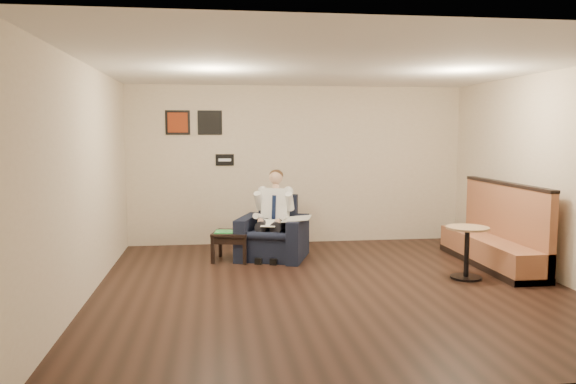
{
  "coord_description": "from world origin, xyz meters",
  "views": [
    {
      "loc": [
        -1.49,
        -6.92,
        1.97
      ],
      "look_at": [
        -0.41,
        1.2,
        1.11
      ],
      "focal_mm": 35.0,
      "sensor_mm": 36.0,
      "label": 1
    }
  ],
  "objects": [
    {
      "name": "ground",
      "position": [
        0.0,
        0.0,
        0.0
      ],
      "size": [
        6.0,
        6.0,
        0.0
      ],
      "primitive_type": "plane",
      "color": "black",
      "rests_on": "ground"
    },
    {
      "name": "coffee_mug",
      "position": [
        -1.02,
        1.74,
        0.5
      ],
      "size": [
        0.1,
        0.1,
        0.1
      ],
      "primitive_type": "cylinder",
      "rotation": [
        0.0,
        0.0,
        -0.25
      ],
      "color": "white",
      "rests_on": "side_table"
    },
    {
      "name": "wall_front",
      "position": [
        0.0,
        -3.0,
        1.4
      ],
      "size": [
        6.0,
        0.02,
        2.8
      ],
      "primitive_type": "cube",
      "color": "beige",
      "rests_on": "ground"
    },
    {
      "name": "smartphone",
      "position": [
        -1.14,
        1.81,
        0.46
      ],
      "size": [
        0.16,
        0.12,
        0.01
      ],
      "primitive_type": "cube",
      "rotation": [
        0.0,
        0.0,
        -0.43
      ],
      "color": "black",
      "rests_on": "side_table"
    },
    {
      "name": "green_folder",
      "position": [
        -1.26,
        1.65,
        0.46
      ],
      "size": [
        0.49,
        0.37,
        0.01
      ],
      "primitive_type": "cube",
      "rotation": [
        0.0,
        0.0,
        -0.11
      ],
      "color": "green",
      "rests_on": "side_table"
    },
    {
      "name": "wall_left",
      "position": [
        -3.0,
        0.0,
        1.4
      ],
      "size": [
        0.02,
        6.0,
        2.8
      ],
      "primitive_type": "cube",
      "color": "beige",
      "rests_on": "ground"
    },
    {
      "name": "wall_right",
      "position": [
        3.0,
        0.0,
        1.4
      ],
      "size": [
        0.02,
        6.0,
        2.8
      ],
      "primitive_type": "cube",
      "color": "beige",
      "rests_on": "ground"
    },
    {
      "name": "ceiling",
      "position": [
        0.0,
        0.0,
        2.8
      ],
      "size": [
        6.0,
        6.0,
        0.02
      ],
      "primitive_type": "cube",
      "color": "white",
      "rests_on": "wall_back"
    },
    {
      "name": "side_table",
      "position": [
        -1.23,
        1.67,
        0.23
      ],
      "size": [
        0.67,
        0.67,
        0.45
      ],
      "primitive_type": "cube",
      "rotation": [
        0.0,
        0.0,
        -0.25
      ],
      "color": "black",
      "rests_on": "ground"
    },
    {
      "name": "art_print_left",
      "position": [
        -2.1,
        2.98,
        2.15
      ],
      "size": [
        0.42,
        0.03,
        0.42
      ],
      "primitive_type": "cube",
      "color": "maroon",
      "rests_on": "wall_back"
    },
    {
      "name": "banquette",
      "position": [
        2.59,
        0.84,
        0.61
      ],
      "size": [
        0.57,
        2.39,
        1.22
      ],
      "primitive_type": "cube",
      "color": "#A2603F",
      "rests_on": "ground"
    },
    {
      "name": "newspaper",
      "position": [
        -0.24,
        1.51,
        0.66
      ],
      "size": [
        0.55,
        0.62,
        0.01
      ],
      "primitive_type": "cube",
      "rotation": [
        0.0,
        0.0,
        -0.28
      ],
      "color": "silver",
      "rests_on": "armchair"
    },
    {
      "name": "art_print_right",
      "position": [
        -1.55,
        2.98,
        2.15
      ],
      "size": [
        0.42,
        0.03,
        0.42
      ],
      "primitive_type": "cube",
      "color": "black",
      "rests_on": "wall_back"
    },
    {
      "name": "seating_sign",
      "position": [
        -1.3,
        2.98,
        1.5
      ],
      "size": [
        0.32,
        0.02,
        0.2
      ],
      "primitive_type": "cube",
      "color": "black",
      "rests_on": "wall_back"
    },
    {
      "name": "lap_papers",
      "position": [
        -0.66,
        1.53,
        0.6
      ],
      "size": [
        0.3,
        0.36,
        0.01
      ],
      "primitive_type": "cube",
      "rotation": [
        0.0,
        0.0,
        -0.26
      ],
      "color": "white",
      "rests_on": "seated_man"
    },
    {
      "name": "cafe_table",
      "position": [
        1.89,
        0.16,
        0.36
      ],
      "size": [
        0.63,
        0.63,
        0.71
      ],
      "primitive_type": "cylinder",
      "rotation": [
        0.0,
        0.0,
        0.1
      ],
      "color": "tan",
      "rests_on": "ground"
    },
    {
      "name": "wall_back",
      "position": [
        0.0,
        3.0,
        1.4
      ],
      "size": [
        6.0,
        0.02,
        2.8
      ],
      "primitive_type": "cube",
      "color": "beige",
      "rests_on": "ground"
    },
    {
      "name": "seated_man",
      "position": [
        -0.63,
        1.63,
        0.66
      ],
      "size": [
        0.91,
        1.1,
        1.33
      ],
      "primitive_type": null,
      "rotation": [
        0.0,
        0.0,
        -0.33
      ],
      "color": "white",
      "rests_on": "armchair"
    },
    {
      "name": "armchair",
      "position": [
        -0.59,
        1.75,
        0.48
      ],
      "size": [
        1.27,
        1.27,
        0.97
      ],
      "primitive_type": "cube",
      "rotation": [
        0.0,
        0.0,
        -0.33
      ],
      "color": "black",
      "rests_on": "ground"
    }
  ]
}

